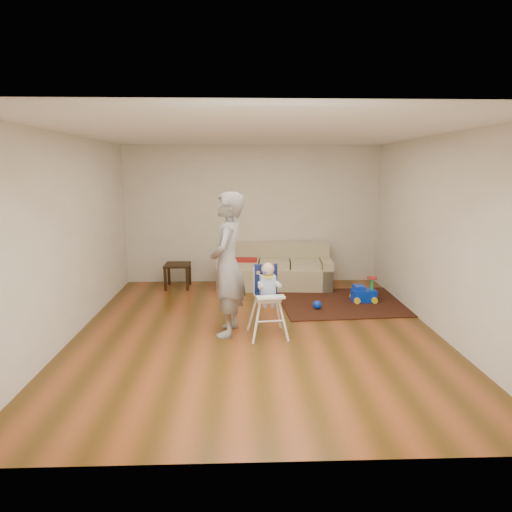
{
  "coord_description": "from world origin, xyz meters",
  "views": [
    {
      "loc": [
        -0.21,
        -5.69,
        2.25
      ],
      "look_at": [
        0.0,
        0.4,
        1.0
      ],
      "focal_mm": 30.0,
      "sensor_mm": 36.0,
      "label": 1
    }
  ],
  "objects_px": {
    "side_table": "(178,276)",
    "adult": "(228,265)",
    "sofa": "(274,266)",
    "high_chair": "(268,301)",
    "toy_ball": "(317,305)",
    "ride_on_toy": "(364,289)"
  },
  "relations": [
    {
      "from": "side_table",
      "to": "adult",
      "type": "bearing_deg",
      "value": -66.28
    },
    {
      "from": "side_table",
      "to": "adult",
      "type": "height_order",
      "value": "adult"
    },
    {
      "from": "sofa",
      "to": "ride_on_toy",
      "type": "bearing_deg",
      "value": -30.77
    },
    {
      "from": "toy_ball",
      "to": "side_table",
      "type": "bearing_deg",
      "value": 149.94
    },
    {
      "from": "side_table",
      "to": "ride_on_toy",
      "type": "relative_size",
      "value": 1.09
    },
    {
      "from": "side_table",
      "to": "ride_on_toy",
      "type": "height_order",
      "value": "side_table"
    },
    {
      "from": "sofa",
      "to": "side_table",
      "type": "relative_size",
      "value": 4.73
    },
    {
      "from": "toy_ball",
      "to": "adult",
      "type": "xyz_separation_m",
      "value": [
        -1.41,
        -0.95,
        0.89
      ]
    },
    {
      "from": "toy_ball",
      "to": "high_chair",
      "type": "relative_size",
      "value": 0.13
    },
    {
      "from": "ride_on_toy",
      "to": "adult",
      "type": "bearing_deg",
      "value": -151.04
    },
    {
      "from": "side_table",
      "to": "ride_on_toy",
      "type": "distance_m",
      "value": 3.47
    },
    {
      "from": "ride_on_toy",
      "to": "toy_ball",
      "type": "bearing_deg",
      "value": -157.52
    },
    {
      "from": "high_chair",
      "to": "side_table",
      "type": "bearing_deg",
      "value": 115.31
    },
    {
      "from": "toy_ball",
      "to": "adult",
      "type": "relative_size",
      "value": 0.07
    },
    {
      "from": "high_chair",
      "to": "adult",
      "type": "xyz_separation_m",
      "value": [
        -0.54,
        0.11,
        0.48
      ]
    },
    {
      "from": "side_table",
      "to": "toy_ball",
      "type": "distance_m",
      "value": 2.83
    },
    {
      "from": "sofa",
      "to": "high_chair",
      "type": "height_order",
      "value": "high_chair"
    },
    {
      "from": "side_table",
      "to": "ride_on_toy",
      "type": "bearing_deg",
      "value": -17.34
    },
    {
      "from": "toy_ball",
      "to": "high_chair",
      "type": "distance_m",
      "value": 1.43
    },
    {
      "from": "adult",
      "to": "high_chair",
      "type": "bearing_deg",
      "value": 86.63
    },
    {
      "from": "side_table",
      "to": "sofa",
      "type": "bearing_deg",
      "value": -0.14
    },
    {
      "from": "side_table",
      "to": "high_chair",
      "type": "bearing_deg",
      "value": -57.54
    }
  ]
}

